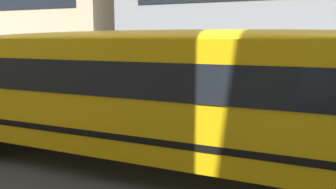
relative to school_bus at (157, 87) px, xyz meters
name	(u,v)px	position (x,y,z in m)	size (l,w,h in m)	color
ground_plane	(198,144)	(0.33, 1.86, -1.73)	(400.00, 400.00, 0.00)	#424244
sidewalk_far	(246,99)	(0.33, 9.27, -1.73)	(120.00, 3.00, 0.01)	gray
lane_centreline	(198,144)	(0.33, 1.86, -1.73)	(110.00, 0.16, 0.01)	silver
school_bus	(157,87)	(0.00, 0.00, 0.00)	(13.10, 3.30, 2.91)	yellow
parked_car_dark_blue_beside_sign	(62,79)	(-8.04, 6.77, -0.89)	(3.92, 1.92, 1.64)	navy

